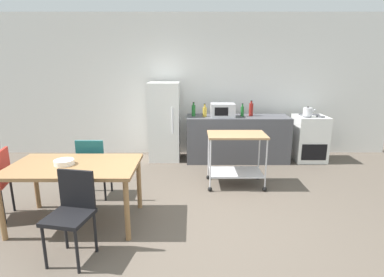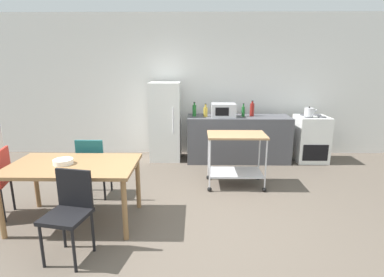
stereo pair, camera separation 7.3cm
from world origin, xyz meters
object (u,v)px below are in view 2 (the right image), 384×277
at_px(bottle_soy_sauce, 252,109).
at_px(dining_table, 73,170).
at_px(chair_black, 69,209).
at_px(microwave, 223,110).
at_px(kettle, 309,112).
at_px(refrigerator, 165,122).
at_px(chair_teal, 93,163).
at_px(bottle_vinegar, 243,111).
at_px(stove_oven, 311,139).
at_px(bottle_soda, 194,110).
at_px(fruit_bowl, 63,162).
at_px(kitchen_cart, 236,151).
at_px(bottle_sesame_oil, 206,111).

bearing_deg(bottle_soy_sauce, dining_table, -135.33).
distance_m(chair_black, bottle_soy_sauce, 4.02).
bearing_deg(microwave, kettle, -0.73).
bearing_deg(refrigerator, chair_black, -101.00).
xyz_separation_m(chair_teal, bottle_vinegar, (2.39, 1.77, 0.48)).
height_order(chair_black, stove_oven, stove_oven).
bearing_deg(bottle_soy_sauce, stove_oven, -1.84).
bearing_deg(microwave, bottle_soy_sauce, 11.46).
bearing_deg(microwave, bottle_soda, 170.00).
xyz_separation_m(bottle_soy_sauce, fruit_bowl, (-2.68, -2.54, -0.25)).
distance_m(chair_black, refrigerator, 3.34).
distance_m(kitchen_cart, bottle_vinegar, 1.40).
xyz_separation_m(chair_teal, bottle_soy_sauce, (2.57, 1.82, 0.51)).
xyz_separation_m(dining_table, chair_teal, (-0.01, 0.71, -0.15)).
relative_size(kitchen_cart, bottle_vinegar, 3.55).
bearing_deg(bottle_vinegar, dining_table, -133.88).
height_order(chair_teal, bottle_soy_sauce, bottle_soy_sauce).
bearing_deg(dining_table, fruit_bowl, -179.18).
distance_m(refrigerator, bottle_sesame_oil, 0.84).
relative_size(stove_oven, bottle_sesame_oil, 3.65).
bearing_deg(bottle_soda, dining_table, -119.60).
bearing_deg(microwave, chair_teal, -139.54).
height_order(chair_black, kitchen_cart, chair_black).
height_order(refrigerator, bottle_soy_sauce, refrigerator).
relative_size(chair_black, refrigerator, 0.57).
bearing_deg(kitchen_cart, refrigerator, 131.67).
xyz_separation_m(microwave, bottle_vinegar, (0.39, 0.06, -0.03)).
bearing_deg(dining_table, microwave, 50.52).
distance_m(chair_black, fruit_bowl, 0.80).
distance_m(chair_teal, kitchen_cart, 2.16).
bearing_deg(stove_oven, bottle_soda, 179.47).
height_order(bottle_soda, microwave, bottle_soda).
relative_size(microwave, bottle_soy_sauce, 1.52).
bearing_deg(fruit_bowl, chair_black, -64.37).
relative_size(stove_oven, refrigerator, 0.59).
relative_size(kitchen_cart, microwave, 1.98).
relative_size(kitchen_cart, bottle_soy_sauce, 3.01).
relative_size(bottle_vinegar, bottle_soy_sauce, 0.85).
distance_m(kitchen_cart, kettle, 2.01).
distance_m(chair_black, bottle_sesame_oil, 3.49).
relative_size(bottle_soda, bottle_vinegar, 1.06).
bearing_deg(microwave, bottle_sesame_oil, 174.10).
height_order(refrigerator, bottle_sesame_oil, refrigerator).
xyz_separation_m(dining_table, kettle, (3.63, 2.40, 0.33)).
xyz_separation_m(chair_teal, bottle_sesame_oil, (1.66, 1.74, 0.48)).
height_order(chair_teal, refrigerator, refrigerator).
xyz_separation_m(kitchen_cart, microwave, (-0.10, 1.24, 0.46)).
distance_m(bottle_sesame_oil, fruit_bowl, 3.03).
bearing_deg(refrigerator, chair_teal, -114.72).
bearing_deg(chair_black, bottle_soy_sauce, 65.01).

